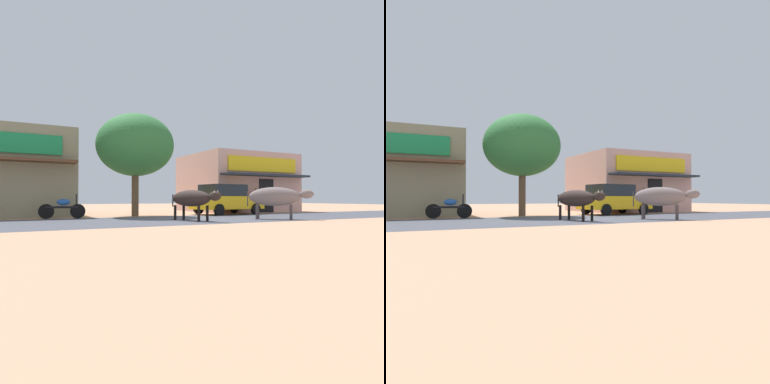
{
  "view_description": "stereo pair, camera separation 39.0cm",
  "coord_description": "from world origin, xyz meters",
  "views": [
    {
      "loc": [
        -6.72,
        -13.1,
        0.9
      ],
      "look_at": [
        0.45,
        0.81,
        1.17
      ],
      "focal_mm": 32.46,
      "sensor_mm": 36.0,
      "label": 1
    },
    {
      "loc": [
        -6.37,
        -13.27,
        0.9
      ],
      "look_at": [
        0.45,
        0.81,
        1.17
      ],
      "focal_mm": 32.46,
      "sensor_mm": 36.0,
      "label": 2
    }
  ],
  "objects": [
    {
      "name": "cow_near_brown",
      "position": [
        -0.41,
        -0.88,
        0.88
      ],
      "size": [
        1.3,
        2.58,
        1.22
      ],
      "color": "#2C211E",
      "rests_on": "ground"
    },
    {
      "name": "pedestrian_by_shop",
      "position": [
        6.33,
        3.73,
        0.9
      ],
      "size": [
        0.28,
        0.61,
        1.54
      ],
      "color": "#3F3F47",
      "rests_on": "ground"
    },
    {
      "name": "asphalt_road",
      "position": [
        0.0,
        0.0,
        0.0
      ],
      "size": [
        72.0,
        5.67,
        0.0
      ],
      "primitive_type": "cube",
      "color": "#464851",
      "rests_on": "ground"
    },
    {
      "name": "storefront_right_club",
      "position": [
        7.19,
        7.12,
        1.93
      ],
      "size": [
        6.56,
        6.86,
        3.85
      ],
      "color": "#D9A496",
      "rests_on": "ground"
    },
    {
      "name": "parked_motorcycle",
      "position": [
        -4.8,
        2.89,
        0.48
      ],
      "size": [
        1.92,
        0.47,
        1.07
      ],
      "color": "black",
      "rests_on": "ground"
    },
    {
      "name": "ground",
      "position": [
        0.0,
        0.0,
        0.0
      ],
      "size": [
        80.0,
        80.0,
        0.0
      ],
      "primitive_type": "plane",
      "color": "tan"
    },
    {
      "name": "parked_hatchback_car",
      "position": [
        3.76,
        3.13,
        0.84
      ],
      "size": [
        4.18,
        2.39,
        1.64
      ],
      "color": "gold",
      "rests_on": "ground"
    },
    {
      "name": "cow_far_dark",
      "position": [
        3.14,
        -1.69,
        0.95
      ],
      "size": [
        2.21,
        2.19,
        1.36
      ],
      "color": "slate",
      "rests_on": "ground"
    },
    {
      "name": "roadside_tree",
      "position": [
        -1.36,
        3.43,
        3.51
      ],
      "size": [
        3.84,
        3.84,
        5.06
      ],
      "color": "brown",
      "rests_on": "ground"
    }
  ]
}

